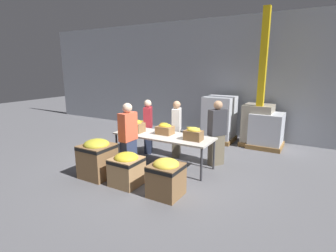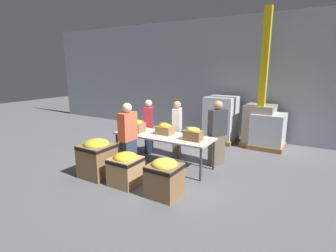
{
  "view_description": "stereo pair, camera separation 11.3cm",
  "coord_description": "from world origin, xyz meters",
  "px_view_note": "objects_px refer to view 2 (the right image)",
  "views": [
    {
      "loc": [
        3.18,
        -5.25,
        2.4
      ],
      "look_at": [
        0.1,
        0.05,
        1.0
      ],
      "focal_mm": 28.0,
      "sensor_mm": 36.0,
      "label": 1
    },
    {
      "loc": [
        3.28,
        -5.19,
        2.4
      ],
      "look_at": [
        0.1,
        0.05,
        1.0
      ],
      "focal_mm": 28.0,
      "sensor_mm": 36.0,
      "label": 2
    }
  ],
  "objects_px": {
    "donation_bin_0": "(97,157)",
    "volunteer_0": "(217,134)",
    "banana_box_0": "(136,126)",
    "pallet_stack_1": "(259,126)",
    "sorting_table": "(163,137)",
    "volunteer_2": "(149,127)",
    "pallet_stack_0": "(221,119)",
    "support_pillar": "(263,81)",
    "donation_bin_1": "(126,168)",
    "pallet_stack_2": "(268,131)",
    "volunteer_3": "(177,129)",
    "donation_bin_2": "(165,176)",
    "volunteer_1": "(128,138)",
    "banana_box_2": "(193,134)",
    "banana_box_1": "(165,129)"
  },
  "relations": [
    {
      "from": "donation_bin_0",
      "to": "volunteer_0",
      "type": "bearing_deg",
      "value": 45.13
    },
    {
      "from": "banana_box_0",
      "to": "pallet_stack_1",
      "type": "bearing_deg",
      "value": 51.67
    },
    {
      "from": "sorting_table",
      "to": "volunteer_2",
      "type": "distance_m",
      "value": 1.09
    },
    {
      "from": "pallet_stack_0",
      "to": "pallet_stack_1",
      "type": "bearing_deg",
      "value": 6.84
    },
    {
      "from": "volunteer_2",
      "to": "support_pillar",
      "type": "distance_m",
      "value": 3.51
    },
    {
      "from": "sorting_table",
      "to": "donation_bin_1",
      "type": "bearing_deg",
      "value": -93.86
    },
    {
      "from": "sorting_table",
      "to": "pallet_stack_2",
      "type": "xyz_separation_m",
      "value": [
        1.9,
        2.85,
        -0.21
      ]
    },
    {
      "from": "volunteer_3",
      "to": "pallet_stack_0",
      "type": "xyz_separation_m",
      "value": [
        0.49,
        2.02,
        -0.03
      ]
    },
    {
      "from": "volunteer_3",
      "to": "donation_bin_2",
      "type": "relative_size",
      "value": 2.08
    },
    {
      "from": "volunteer_1",
      "to": "pallet_stack_0",
      "type": "distance_m",
      "value": 3.67
    },
    {
      "from": "donation_bin_2",
      "to": "volunteer_0",
      "type": "bearing_deg",
      "value": 82.92
    },
    {
      "from": "volunteer_3",
      "to": "support_pillar",
      "type": "distance_m",
      "value": 2.86
    },
    {
      "from": "banana_box_0",
      "to": "pallet_stack_1",
      "type": "relative_size",
      "value": 0.33
    },
    {
      "from": "donation_bin_0",
      "to": "sorting_table",
      "type": "bearing_deg",
      "value": 55.53
    },
    {
      "from": "pallet_stack_1",
      "to": "donation_bin_2",
      "type": "bearing_deg",
      "value": -100.15
    },
    {
      "from": "sorting_table",
      "to": "volunteer_1",
      "type": "height_order",
      "value": "volunteer_1"
    },
    {
      "from": "banana_box_0",
      "to": "banana_box_2",
      "type": "bearing_deg",
      "value": 1.7
    },
    {
      "from": "donation_bin_1",
      "to": "pallet_stack_2",
      "type": "xyz_separation_m",
      "value": [
        1.99,
        4.17,
        0.15
      ]
    },
    {
      "from": "donation_bin_2",
      "to": "pallet_stack_0",
      "type": "xyz_separation_m",
      "value": [
        -0.42,
        4.11,
        0.33
      ]
    },
    {
      "from": "volunteer_0",
      "to": "donation_bin_2",
      "type": "relative_size",
      "value": 2.2
    },
    {
      "from": "pallet_stack_0",
      "to": "pallet_stack_1",
      "type": "xyz_separation_m",
      "value": [
        1.18,
        0.14,
        -0.1
      ]
    },
    {
      "from": "banana_box_1",
      "to": "volunteer_0",
      "type": "distance_m",
      "value": 1.28
    },
    {
      "from": "volunteer_3",
      "to": "donation_bin_2",
      "type": "distance_m",
      "value": 2.31
    },
    {
      "from": "banana_box_2",
      "to": "donation_bin_1",
      "type": "distance_m",
      "value": 1.66
    },
    {
      "from": "donation_bin_1",
      "to": "pallet_stack_2",
      "type": "bearing_deg",
      "value": 64.48
    },
    {
      "from": "donation_bin_0",
      "to": "donation_bin_1",
      "type": "height_order",
      "value": "donation_bin_0"
    },
    {
      "from": "volunteer_3",
      "to": "volunteer_1",
      "type": "bearing_deg",
      "value": -34.28
    },
    {
      "from": "volunteer_3",
      "to": "pallet_stack_2",
      "type": "xyz_separation_m",
      "value": [
        1.95,
        2.08,
        -0.24
      ]
    },
    {
      "from": "donation_bin_2",
      "to": "pallet_stack_2",
      "type": "height_order",
      "value": "pallet_stack_2"
    },
    {
      "from": "volunteer_2",
      "to": "volunteer_3",
      "type": "xyz_separation_m",
      "value": [
        0.83,
        0.14,
        0.0
      ]
    },
    {
      "from": "banana_box_1",
      "to": "volunteer_1",
      "type": "xyz_separation_m",
      "value": [
        -0.45,
        -0.87,
        -0.1
      ]
    },
    {
      "from": "sorting_table",
      "to": "banana_box_2",
      "type": "bearing_deg",
      "value": -2.73
    },
    {
      "from": "volunteer_0",
      "to": "banana_box_2",
      "type": "bearing_deg",
      "value": 11.37
    },
    {
      "from": "banana_box_2",
      "to": "sorting_table",
      "type": "bearing_deg",
      "value": 177.27
    },
    {
      "from": "donation_bin_2",
      "to": "pallet_stack_2",
      "type": "distance_m",
      "value": 4.3
    },
    {
      "from": "volunteer_2",
      "to": "donation_bin_0",
      "type": "relative_size",
      "value": 1.76
    },
    {
      "from": "volunteer_1",
      "to": "volunteer_3",
      "type": "bearing_deg",
      "value": -13.81
    },
    {
      "from": "support_pillar",
      "to": "volunteer_3",
      "type": "bearing_deg",
      "value": -132.44
    },
    {
      "from": "pallet_stack_2",
      "to": "pallet_stack_1",
      "type": "bearing_deg",
      "value": 163.18
    },
    {
      "from": "pallet_stack_0",
      "to": "sorting_table",
      "type": "bearing_deg",
      "value": -98.8
    },
    {
      "from": "donation_bin_1",
      "to": "volunteer_1",
      "type": "bearing_deg",
      "value": 124.29
    },
    {
      "from": "volunteer_0",
      "to": "donation_bin_0",
      "type": "xyz_separation_m",
      "value": [
        -2.01,
        -2.02,
        -0.34
      ]
    },
    {
      "from": "volunteer_1",
      "to": "pallet_stack_0",
      "type": "relative_size",
      "value": 1.11
    },
    {
      "from": "volunteer_0",
      "to": "support_pillar",
      "type": "height_order",
      "value": "support_pillar"
    },
    {
      "from": "donation_bin_0",
      "to": "volunteer_3",
      "type": "bearing_deg",
      "value": 67.85
    },
    {
      "from": "sorting_table",
      "to": "donation_bin_2",
      "type": "height_order",
      "value": "sorting_table"
    },
    {
      "from": "volunteer_0",
      "to": "volunteer_1",
      "type": "bearing_deg",
      "value": -14.12
    },
    {
      "from": "banana_box_0",
      "to": "pallet_stack_2",
      "type": "relative_size",
      "value": 0.4
    },
    {
      "from": "banana_box_0",
      "to": "pallet_stack_2",
      "type": "distance_m",
      "value": 4.0
    },
    {
      "from": "volunteer_1",
      "to": "pallet_stack_2",
      "type": "bearing_deg",
      "value": -32.04
    }
  ]
}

